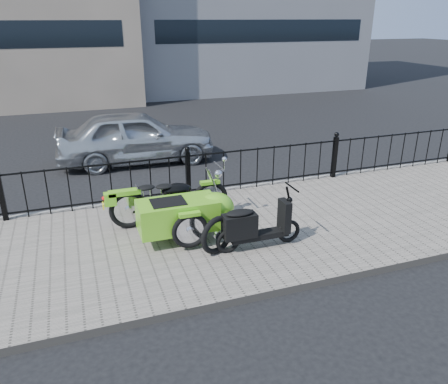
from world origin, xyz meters
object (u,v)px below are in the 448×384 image
object	(u,v)px
motorcycle_sidecar	(186,210)
spare_tire	(217,235)
scooter	(254,227)
sedan_car	(136,137)

from	to	relation	value
motorcycle_sidecar	spare_tire	bearing A→B (deg)	-68.73
motorcycle_sidecar	scooter	distance (m)	1.21
motorcycle_sidecar	scooter	xyz separation A→B (m)	(0.90, -0.80, -0.09)
spare_tire	sedan_car	world-z (taller)	sedan_car
scooter	sedan_car	bearing A→B (deg)	99.98
spare_tire	motorcycle_sidecar	bearing A→B (deg)	111.27
spare_tire	scooter	bearing A→B (deg)	-3.91
sedan_car	motorcycle_sidecar	bearing A→B (deg)	-176.92
scooter	sedan_car	xyz separation A→B (m)	(-0.98, 5.57, 0.18)
sedan_car	scooter	bearing A→B (deg)	-167.94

